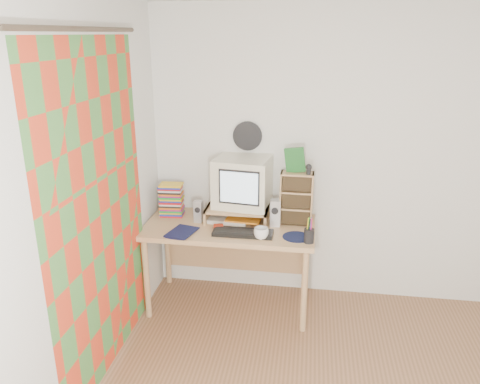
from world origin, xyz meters
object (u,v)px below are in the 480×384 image
(desk, at_px, (231,237))
(dvd_stack, at_px, (171,200))
(crt_monitor, at_px, (242,183))
(cd_rack, at_px, (296,199))
(diary, at_px, (172,229))
(keyboard, at_px, (243,233))
(mug, at_px, (261,233))

(desk, xyz_separation_m, dvd_stack, (-0.53, 0.08, 0.27))
(crt_monitor, bearing_deg, desk, -126.74)
(crt_monitor, bearing_deg, cd_rack, 3.11)
(desk, relative_size, crt_monitor, 3.23)
(dvd_stack, xyz_separation_m, diary, (0.10, -0.35, -0.11))
(keyboard, height_order, mug, mug)
(keyboard, relative_size, mug, 4.15)
(dvd_stack, height_order, mug, dvd_stack)
(desk, bearing_deg, diary, -148.27)
(cd_rack, height_order, mug, cd_rack)
(crt_monitor, height_order, dvd_stack, crt_monitor)
(keyboard, relative_size, cd_rack, 1.07)
(keyboard, height_order, diary, diary)
(desk, bearing_deg, dvd_stack, 171.36)
(cd_rack, xyz_separation_m, mug, (-0.25, -0.34, -0.18))
(crt_monitor, relative_size, mug, 3.79)
(desk, distance_m, cd_rack, 0.65)
(desk, distance_m, dvd_stack, 0.60)
(cd_rack, distance_m, mug, 0.46)
(desk, xyz_separation_m, keyboard, (0.14, -0.24, 0.15))
(crt_monitor, height_order, cd_rack, crt_monitor)
(desk, xyz_separation_m, diary, (-0.43, -0.27, 0.16))
(dvd_stack, distance_m, mug, 0.91)
(desk, relative_size, cd_rack, 3.16)
(crt_monitor, xyz_separation_m, diary, (-0.52, -0.36, -0.30))
(desk, xyz_separation_m, crt_monitor, (0.08, 0.09, 0.46))
(mug, bearing_deg, crt_monitor, 118.45)
(cd_rack, height_order, diary, cd_rack)
(dvd_stack, bearing_deg, mug, -28.36)
(mug, bearing_deg, desk, 134.77)
(cd_rack, bearing_deg, dvd_stack, -179.91)
(keyboard, bearing_deg, cd_rack, 36.03)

